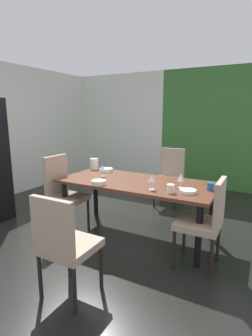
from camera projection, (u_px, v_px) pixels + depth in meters
ground_plane at (102, 232)px, 3.64m from camera, size 5.23×6.02×0.02m
back_panel_interior at (119, 127)px, 6.59m from camera, size 2.35×0.10×2.54m
garden_window_panel at (229, 130)px, 5.37m from camera, size 2.88×0.10×2.54m
dining_table at (136, 187)px, 3.40m from camera, size 2.01×0.92×0.74m
chair_left_near at (63, 190)px, 3.60m from camera, size 0.45×0.44×1.04m
chair_right_near at (206, 218)px, 2.70m from camera, size 0.44×0.44×0.96m
chair_head_near at (64, 242)px, 2.21m from camera, size 0.44×0.44×0.96m
chair_head_far at (170, 174)px, 4.64m from camera, size 0.44×0.45×0.99m
wine_glass_near_window at (181, 178)px, 3.06m from camera, size 0.08×0.08×0.17m
wine_glass_front at (152, 179)px, 2.98m from camera, size 0.08×0.08×0.17m
wine_glass_east at (102, 168)px, 3.61m from camera, size 0.08×0.08×0.17m
serving_bowl_south at (99, 182)px, 3.21m from camera, size 0.18×0.18×0.05m
serving_bowl_right at (107, 170)px, 3.94m from camera, size 0.19×0.19×0.05m
serving_bowl_rear at (188, 191)px, 2.87m from camera, size 0.18×0.18×0.04m
cup_north at (211, 186)px, 2.98m from camera, size 0.08×0.08×0.09m
cup_center at (170, 189)px, 2.87m from camera, size 0.08×0.08×0.10m
pitcher_west at (94, 164)px, 4.10m from camera, size 0.15×0.13×0.17m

